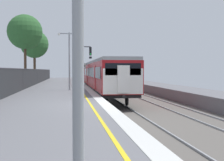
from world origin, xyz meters
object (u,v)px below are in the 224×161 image
at_px(commuter_train_at_platform, 89,73).
at_px(speed_limit_sign, 84,71).
at_px(signal_gantry, 86,61).
at_px(background_tree_left, 26,33).
at_px(platform_lamp_mid, 69,56).
at_px(background_tree_centre, 34,45).

relative_size(commuter_train_at_platform, speed_limit_sign, 24.16).
xyz_separation_m(commuter_train_at_platform, signal_gantry, (-1.46, -14.43, 1.64)).
bearing_deg(background_tree_left, platform_lamp_mid, -68.81).
xyz_separation_m(background_tree_left, background_tree_centre, (-0.09, 10.50, -0.69)).
relative_size(signal_gantry, platform_lamp_mid, 0.91).
height_order(speed_limit_sign, platform_lamp_mid, platform_lamp_mid).
distance_m(commuter_train_at_platform, speed_limit_sign, 17.17).
xyz_separation_m(signal_gantry, background_tree_left, (-7.76, 5.88, 3.87)).
distance_m(background_tree_left, background_tree_centre, 10.52).
bearing_deg(speed_limit_sign, signal_gantry, 81.69).
bearing_deg(signal_gantry, platform_lamp_mid, -102.50).
bearing_deg(signal_gantry, background_tree_left, 142.87).
bearing_deg(platform_lamp_mid, background_tree_left, 111.19).
height_order(signal_gantry, speed_limit_sign, signal_gantry).
relative_size(background_tree_left, background_tree_centre, 1.08).
xyz_separation_m(commuter_train_at_platform, speed_limit_sign, (-1.85, -17.07, 0.36)).
relative_size(signal_gantry, speed_limit_sign, 1.82).
xyz_separation_m(commuter_train_at_platform, background_tree_left, (-9.22, -8.55, 5.51)).
bearing_deg(commuter_train_at_platform, background_tree_left, -137.16).
bearing_deg(platform_lamp_mid, background_tree_centre, 102.99).
height_order(commuter_train_at_platform, platform_lamp_mid, platform_lamp_mid).
bearing_deg(commuter_train_at_platform, signal_gantry, -95.78).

